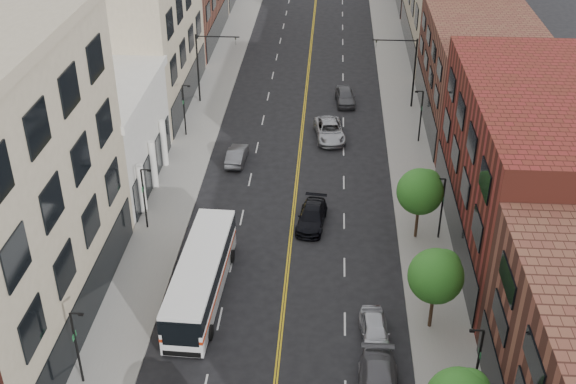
% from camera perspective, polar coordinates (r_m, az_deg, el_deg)
% --- Properties ---
extents(sidewalk_left, '(4.00, 110.00, 0.15)m').
position_cam_1_polar(sidewalk_left, '(65.15, -7.99, 2.51)').
color(sidewalk_left, gray).
rests_on(sidewalk_left, ground).
extents(sidewalk_right, '(4.00, 110.00, 0.15)m').
position_cam_1_polar(sidewalk_right, '(64.34, 9.77, 1.97)').
color(sidewalk_right, gray).
rests_on(sidewalk_right, ground).
extents(bldg_l_white, '(10.00, 14.00, 8.00)m').
position_cam_1_polar(bldg_l_white, '(61.74, -15.33, 4.09)').
color(bldg_l_white, silver).
rests_on(bldg_l_white, ground).
extents(bldg_l_far_a, '(10.00, 20.00, 18.00)m').
position_cam_1_polar(bldg_l_far_a, '(75.06, -12.03, 13.38)').
color(bldg_l_far_a, tan).
rests_on(bldg_l_far_a, ground).
extents(bldg_r_mid, '(10.00, 22.00, 12.00)m').
position_cam_1_polar(bldg_r_mid, '(53.40, 18.81, 1.57)').
color(bldg_r_mid, '#5A2017').
rests_on(bldg_r_mid, ground).
extents(bldg_r_far_a, '(10.00, 20.00, 10.00)m').
position_cam_1_polar(bldg_r_far_a, '(72.39, 15.02, 8.99)').
color(bldg_r_far_a, brown).
rests_on(bldg_r_far_a, ground).
extents(tree_r_2, '(3.40, 3.40, 5.59)m').
position_cam_1_polar(tree_r_2, '(44.58, 11.71, -6.39)').
color(tree_r_2, black).
rests_on(tree_r_2, sidewalk_right).
extents(tree_r_3, '(3.40, 3.40, 5.59)m').
position_cam_1_polar(tree_r_3, '(52.84, 10.49, 0.15)').
color(tree_r_3, black).
rests_on(tree_r_3, sidewalk_right).
extents(lamp_l_1, '(0.81, 0.55, 5.05)m').
position_cam_1_polar(lamp_l_1, '(42.38, -16.35, -11.43)').
color(lamp_l_1, black).
rests_on(lamp_l_1, sidewalk_left).
extents(lamp_l_2, '(0.81, 0.55, 5.05)m').
position_cam_1_polar(lamp_l_2, '(54.64, -11.28, -0.25)').
color(lamp_l_2, black).
rests_on(lamp_l_2, sidewalk_left).
extents(lamp_l_3, '(0.81, 0.55, 5.05)m').
position_cam_1_polar(lamp_l_3, '(68.47, -8.18, 6.64)').
color(lamp_l_3, black).
rests_on(lamp_l_3, sidewalk_left).
extents(lamp_r_1, '(0.81, 0.55, 5.05)m').
position_cam_1_polar(lamp_r_1, '(41.02, 14.73, -12.82)').
color(lamp_r_1, black).
rests_on(lamp_r_1, sidewalk_right).
extents(lamp_r_2, '(0.81, 0.55, 5.05)m').
position_cam_1_polar(lamp_r_2, '(53.59, 12.04, -1.01)').
color(lamp_r_2, black).
rests_on(lamp_r_2, sidewalk_right).
extents(lamp_r_3, '(0.81, 0.55, 5.05)m').
position_cam_1_polar(lamp_r_3, '(67.63, 10.43, 6.12)').
color(lamp_r_3, black).
rests_on(lamp_r_3, sidewalk_right).
extents(signal_mast_left, '(4.49, 0.18, 7.20)m').
position_cam_1_polar(signal_mast_left, '(74.98, -6.61, 10.31)').
color(signal_mast_left, black).
rests_on(signal_mast_left, sidewalk_left).
extents(signal_mast_right, '(4.49, 0.18, 7.20)m').
position_cam_1_polar(signal_mast_right, '(74.27, 9.44, 9.89)').
color(signal_mast_right, black).
rests_on(signal_mast_right, sidewalk_right).
extents(city_bus, '(3.24, 12.12, 3.09)m').
position_cam_1_polar(city_bus, '(47.83, -6.89, -6.50)').
color(city_bus, white).
rests_on(city_bus, ground).
extents(car_parked_far, '(2.05, 4.42, 1.47)m').
position_cam_1_polar(car_parked_far, '(45.18, 6.88, -10.86)').
color(car_parked_far, '#BABBC3').
rests_on(car_parked_far, ground).
extents(car_lane_behind, '(1.68, 4.34, 1.41)m').
position_cam_1_polar(car_lane_behind, '(64.21, -4.07, 2.94)').
color(car_lane_behind, '#454549').
rests_on(car_lane_behind, ground).
extents(car_lane_a, '(2.56, 5.14, 1.43)m').
position_cam_1_polar(car_lane_a, '(55.29, 1.89, -1.95)').
color(car_lane_a, black).
rests_on(car_lane_a, ground).
extents(car_lane_b, '(3.36, 5.98, 1.58)m').
position_cam_1_polar(car_lane_b, '(68.39, 3.31, 4.87)').
color(car_lane_b, '#A6A8AE').
rests_on(car_lane_b, ground).
extents(car_lane_c, '(2.29, 4.80, 1.58)m').
position_cam_1_polar(car_lane_c, '(75.98, 4.53, 7.56)').
color(car_lane_c, '#4B4B50').
rests_on(car_lane_c, ground).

